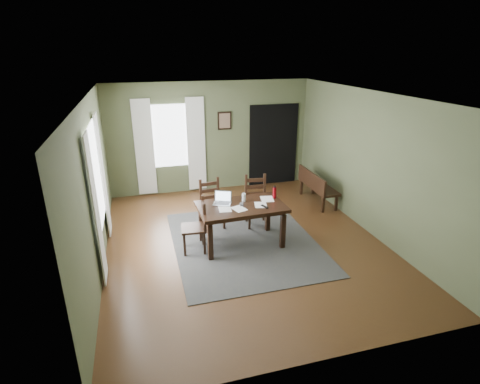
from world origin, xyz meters
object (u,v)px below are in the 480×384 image
object	(u,v)px
water_bottle	(274,193)
bench	(316,184)
dining_table	(241,210)
laptop	(222,200)
chair_back_right	(256,201)
chair_back_left	(212,204)
chair_end	(196,226)

from	to	relation	value
water_bottle	bench	bearing A→B (deg)	40.34
dining_table	laptop	bearing A→B (deg)	145.36
chair_back_right	water_bottle	size ratio (longest dim) A/B	4.26
chair_back_left	water_bottle	bearing A→B (deg)	-41.24
chair_end	water_bottle	size ratio (longest dim) A/B	4.05
chair_back_left	water_bottle	world-z (taller)	water_bottle
chair_end	dining_table	bearing A→B (deg)	96.21
chair_back_left	bench	xyz separation A→B (m)	(2.59, 0.58, -0.03)
dining_table	laptop	size ratio (longest dim) A/B	4.07
chair_end	chair_back_left	xyz separation A→B (m)	(0.46, 0.90, 0.00)
chair_end	laptop	world-z (taller)	laptop
chair_back_right	water_bottle	bearing A→B (deg)	-67.00
chair_back_left	laptop	distance (m)	0.79
bench	chair_end	bearing A→B (deg)	115.87
dining_table	bench	size ratio (longest dim) A/B	1.18
laptop	water_bottle	distance (m)	1.00
chair_back_right	bench	size ratio (longest dim) A/B	0.77
chair_end	chair_back_left	bearing A→B (deg)	158.47
dining_table	chair_back_left	bearing A→B (deg)	109.64
chair_end	laptop	size ratio (longest dim) A/B	2.51
chair_end	laptop	xyz separation A→B (m)	(0.52, 0.20, 0.36)
dining_table	laptop	world-z (taller)	laptop
chair_back_right	chair_back_left	bearing A→B (deg)	178.00
chair_end	water_bottle	distance (m)	1.59
bench	laptop	world-z (taller)	laptop
chair_back_left	chair_end	bearing A→B (deg)	-123.85
laptop	chair_end	bearing A→B (deg)	-135.37
chair_back_left	bench	world-z (taller)	chair_back_left
chair_end	chair_back_left	size ratio (longest dim) A/B	1.00
chair_back_left	laptop	xyz separation A→B (m)	(0.06, -0.71, 0.36)
dining_table	chair_end	xyz separation A→B (m)	(-0.83, -0.01, -0.21)
chair_back_right	laptop	world-z (taller)	chair_back_right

